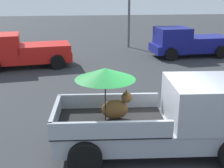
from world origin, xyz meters
name	(u,v)px	position (x,y,z in m)	size (l,w,h in m)	color
ground_plane	(153,150)	(0.00, 0.00, 0.00)	(80.00, 80.00, 0.00)	#2D3033
pickup_truck_main	(170,116)	(0.40, -0.02, 0.99)	(5.16, 2.50, 2.26)	black
pickup_truck_red	(21,51)	(-4.91, 9.37, 0.87)	(5.02, 2.73, 1.80)	black
pickup_truck_far	(187,42)	(4.79, 11.00, 0.87)	(4.94, 2.50, 1.80)	black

